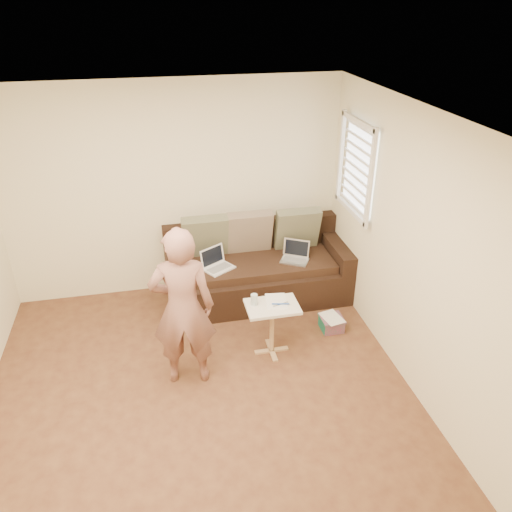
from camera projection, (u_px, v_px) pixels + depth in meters
name	position (u px, v px, depth m)	size (l,w,h in m)	color
floor	(204.00, 409.00, 4.61)	(4.50, 4.50, 0.00)	#4F2B1D
ceiling	(185.00, 127.00, 3.38)	(4.50, 4.50, 0.00)	white
wall_back	(175.00, 191.00, 5.93)	(4.00, 4.00, 0.00)	beige
wall_right	(424.00, 264.00, 4.38)	(4.50, 4.50, 0.00)	beige
window_blinds	(356.00, 167.00, 5.47)	(0.12, 0.88, 1.08)	white
sofa	(257.00, 267.00, 6.11)	(2.20, 0.95, 0.85)	black
pillow_left	(205.00, 236.00, 6.02)	(0.55, 0.14, 0.55)	#575D44
pillow_mid	(249.00, 232.00, 6.13)	(0.55, 0.14, 0.55)	#766354
pillow_right	(297.00, 229.00, 6.21)	(0.55, 0.14, 0.55)	#575D44
laptop_silver	(294.00, 261.00, 6.03)	(0.32, 0.23, 0.21)	#B7BABC
laptop_white	(219.00, 269.00, 5.86)	(0.33, 0.24, 0.24)	white
person	(183.00, 308.00, 4.61)	(0.60, 0.41, 1.65)	brown
side_table	(272.00, 329.00, 5.21)	(0.54, 0.38, 0.59)	silver
drinking_glass	(254.00, 300.00, 5.05)	(0.07, 0.07, 0.12)	silver
scissors	(281.00, 304.00, 5.07)	(0.18, 0.10, 0.02)	silver
paper_on_table	(276.00, 301.00, 5.13)	(0.21, 0.30, 0.00)	white
striped_box	(331.00, 323.00, 5.66)	(0.25, 0.25, 0.16)	#CA1E60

